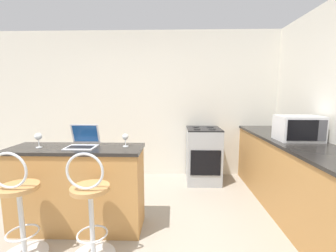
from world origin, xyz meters
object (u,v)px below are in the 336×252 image
bar_stool_far (90,210)px  stove_range (203,155)px  wine_glass_short (38,137)px  bar_stool_near (19,208)px  laptop (83,141)px  microwave (298,128)px  wine_glass_tall (125,137)px

bar_stool_far → stove_range: (1.24, 1.90, -0.02)m
wine_glass_short → bar_stool_near: bearing=-82.1°
laptop → wine_glass_short: laptop is taller
stove_range → wine_glass_short: (-1.95, -1.43, 0.58)m
microwave → stove_range: 1.55m
microwave → laptop: bearing=-171.0°
laptop → wine_glass_tall: size_ratio=2.20×
bar_stool_near → bar_stool_far: (0.65, 0.00, 0.00)m
bar_stool_near → bar_stool_far: size_ratio=1.00×
bar_stool_near → wine_glass_short: size_ratio=6.45×
laptop → stove_range: bearing=42.6°
bar_stool_far → wine_glass_short: size_ratio=6.45×
bar_stool_near → laptop: (0.39, 0.53, 0.51)m
laptop → stove_range: size_ratio=0.33×
bar_stool_near → bar_stool_far: bearing=0.0°
stove_range → microwave: bearing=-43.4°
laptop → wine_glass_tall: (0.46, 0.01, 0.04)m
microwave → bar_stool_near: bearing=-162.3°
laptop → bar_stool_far: bearing=-64.2°
laptop → wine_glass_short: size_ratio=1.96×
bar_stool_far → wine_glass_tall: (0.21, 0.54, 0.55)m
laptop → wine_glass_short: (-0.46, -0.06, 0.05)m
microwave → stove_range: size_ratio=0.53×
wine_glass_tall → bar_stool_far: bearing=-110.9°
bar_stool_near → microwave: bearing=17.7°
laptop → stove_range: laptop is taller
stove_range → wine_glass_short: size_ratio=5.91×
wine_glass_short → stove_range: bearing=36.4°
bar_stool_near → wine_glass_short: (-0.07, 0.47, 0.56)m
wine_glass_short → microwave: bearing=8.8°
bar_stool_far → wine_glass_short: wine_glass_short is taller
wine_glass_short → wine_glass_tall: bearing=4.7°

